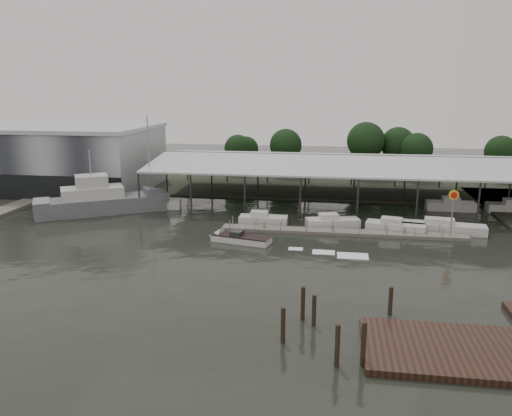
# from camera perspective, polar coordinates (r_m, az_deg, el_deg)

# --- Properties ---
(ground) EXTENTS (200.00, 200.00, 0.00)m
(ground) POSITION_cam_1_polar(r_m,az_deg,el_deg) (50.90, -7.32, -5.40)
(ground) COLOR black
(ground) RESTS_ON ground
(land_strip_far) EXTENTS (140.00, 30.00, 0.30)m
(land_strip_far) POSITION_cam_1_polar(r_m,az_deg,el_deg) (90.73, -0.04, 3.18)
(land_strip_far) COLOR #373D2E
(land_strip_far) RESTS_ON ground
(land_strip_west) EXTENTS (20.00, 40.00, 0.30)m
(land_strip_west) POSITION_cam_1_polar(r_m,az_deg,el_deg) (94.61, -25.99, 2.23)
(land_strip_west) COLOR #373D2E
(land_strip_west) RESTS_ON ground
(storage_warehouse) EXTENTS (24.50, 20.50, 10.50)m
(storage_warehouse) POSITION_cam_1_polar(r_m,az_deg,el_deg) (87.50, -19.85, 5.44)
(storage_warehouse) COLOR #ACB2B7
(storage_warehouse) RESTS_ON ground
(covered_boat_shed) EXTENTS (58.24, 24.00, 6.96)m
(covered_boat_shed) POSITION_cam_1_polar(r_m,az_deg,el_deg) (74.99, 11.28, 5.40)
(covered_boat_shed) COLOR #BCBEC1
(covered_boat_shed) RESTS_ON ground
(trawler_dock) EXTENTS (3.00, 18.00, 0.50)m
(trawler_dock) POSITION_cam_1_polar(r_m,az_deg,el_deg) (76.10, -26.52, -0.17)
(trawler_dock) COLOR slate
(trawler_dock) RESTS_ON ground
(floating_dock) EXTENTS (28.00, 2.00, 1.40)m
(floating_dock) POSITION_cam_1_polar(r_m,az_deg,el_deg) (58.51, 9.74, -2.75)
(floating_dock) COLOR slate
(floating_dock) RESTS_ON ground
(shell_fuel_sign) EXTENTS (1.10, 0.18, 5.55)m
(shell_fuel_sign) POSITION_cam_1_polar(r_m,az_deg,el_deg) (59.09, 21.59, 0.37)
(shell_fuel_sign) COLOR gray
(shell_fuel_sign) RESTS_ON ground
(boardwalk_platform) EXTENTS (15.00, 12.00, 0.50)m
(boardwalk_platform) POSITION_cam_1_polar(r_m,az_deg,el_deg) (36.59, 25.87, -14.25)
(boardwalk_platform) COLOR #362016
(boardwalk_platform) RESTS_ON ground
(grey_trawler) EXTENTS (17.19, 12.72, 8.84)m
(grey_trawler) POSITION_cam_1_polar(r_m,az_deg,el_deg) (70.46, -17.21, 0.77)
(grey_trawler) COLOR slate
(grey_trawler) RESTS_ON ground
(white_sailboat) EXTENTS (9.42, 4.39, 13.03)m
(white_sailboat) POSITION_cam_1_polar(r_m,az_deg,el_deg) (71.54, -12.37, 0.49)
(white_sailboat) COLOR silver
(white_sailboat) RESTS_ON ground
(speedboat_underway) EXTENTS (17.95, 5.98, 2.00)m
(speedboat_underway) POSITION_cam_1_polar(r_m,az_deg,el_deg) (54.82, -2.27, -3.47)
(speedboat_underway) COLOR silver
(speedboat_underway) RESTS_ON ground
(moored_cruiser_0) EXTENTS (5.94, 2.26, 1.70)m
(moored_cruiser_0) POSITION_cam_1_polar(r_m,az_deg,el_deg) (61.61, 0.79, -1.33)
(moored_cruiser_0) COLOR silver
(moored_cruiser_0) RESTS_ON ground
(moored_cruiser_1) EXTENTS (6.73, 3.65, 1.70)m
(moored_cruiser_1) POSITION_cam_1_polar(r_m,az_deg,el_deg) (61.13, 8.67, -1.60)
(moored_cruiser_1) COLOR silver
(moored_cruiser_1) RESTS_ON ground
(moored_cruiser_2) EXTENTS (7.04, 3.57, 1.70)m
(moored_cruiser_2) POSITION_cam_1_polar(r_m,az_deg,el_deg) (60.75, 15.58, -2.05)
(moored_cruiser_2) COLOR silver
(moored_cruiser_2) RESTS_ON ground
(moored_cruiser_3) EXTENTS (9.59, 3.48, 1.70)m
(moored_cruiser_3) POSITION_cam_1_polar(r_m,az_deg,el_deg) (62.23, 20.56, -2.06)
(moored_cruiser_3) COLOR silver
(moored_cruiser_3) RESTS_ON ground
(mooring_pilings) EXTENTS (7.79, 8.12, 3.43)m
(mooring_pilings) POSITION_cam_1_polar(r_m,az_deg,el_deg) (34.70, 8.61, -13.10)
(mooring_pilings) COLOR #302618
(mooring_pilings) RESTS_ON ground
(horizon_tree_line) EXTENTS (65.77, 9.05, 10.41)m
(horizon_tree_line) POSITION_cam_1_polar(r_m,az_deg,el_deg) (95.44, 14.59, 6.75)
(horizon_tree_line) COLOR #312416
(horizon_tree_line) RESTS_ON ground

